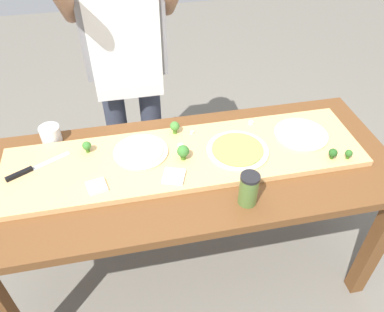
{
  "coord_description": "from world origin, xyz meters",
  "views": [
    {
      "loc": [
        -0.23,
        -1.17,
        1.88
      ],
      "look_at": [
        0.02,
        0.03,
        0.79
      ],
      "focal_mm": 35.77,
      "sensor_mm": 36.0,
      "label": 1
    }
  ],
  "objects_px": {
    "pizza_whole_pesto_green": "(237,150)",
    "sauce_jar": "(249,189)",
    "broccoli_floret_back_right": "(87,146)",
    "chefs_knife": "(29,170)",
    "broccoli_floret_back_left": "(349,154)",
    "cook_center": "(126,52)",
    "broccoli_floret_front_mid": "(333,153)",
    "cheese_crumble_c": "(251,123)",
    "pizza_slice_center": "(97,187)",
    "pizza_whole_cheese_artichoke": "(141,152)",
    "prep_table": "(190,183)",
    "cheese_crumble_a": "(181,146)",
    "broccoli_floret_center_left": "(175,127)",
    "pizza_slice_far_left": "(174,176)",
    "pizza_whole_white_garlic": "(301,134)",
    "cheese_crumble_b": "(192,132)",
    "flour_cup": "(51,135)",
    "broccoli_floret_front_left": "(183,152)"
  },
  "relations": [
    {
      "from": "pizza_whole_white_garlic",
      "to": "sauce_jar",
      "type": "bearing_deg",
      "value": -138.51
    },
    {
      "from": "pizza_whole_pesto_green",
      "to": "broccoli_floret_front_left",
      "type": "distance_m",
      "value": 0.24
    },
    {
      "from": "pizza_whole_pesto_green",
      "to": "pizza_slice_far_left",
      "type": "bearing_deg",
      "value": -161.03
    },
    {
      "from": "broccoli_floret_back_left",
      "to": "broccoli_floret_front_mid",
      "type": "bearing_deg",
      "value": 168.18
    },
    {
      "from": "pizza_slice_center",
      "to": "cheese_crumble_c",
      "type": "distance_m",
      "value": 0.77
    },
    {
      "from": "pizza_slice_center",
      "to": "broccoli_floret_front_mid",
      "type": "xyz_separation_m",
      "value": [
        0.98,
        -0.03,
        0.02
      ]
    },
    {
      "from": "chefs_knife",
      "to": "cheese_crumble_b",
      "type": "distance_m",
      "value": 0.71
    },
    {
      "from": "pizza_whole_cheese_artichoke",
      "to": "pizza_slice_far_left",
      "type": "distance_m",
      "value": 0.21
    },
    {
      "from": "pizza_slice_center",
      "to": "broccoli_floret_back_left",
      "type": "height_order",
      "value": "broccoli_floret_back_left"
    },
    {
      "from": "prep_table",
      "to": "flour_cup",
      "type": "relative_size",
      "value": 19.31
    },
    {
      "from": "cheese_crumble_c",
      "to": "flour_cup",
      "type": "distance_m",
      "value": 0.93
    },
    {
      "from": "prep_table",
      "to": "chefs_knife",
      "type": "relative_size",
      "value": 7.11
    },
    {
      "from": "pizza_whole_pesto_green",
      "to": "cheese_crumble_b",
      "type": "bearing_deg",
      "value": 135.83
    },
    {
      "from": "broccoli_floret_front_left",
      "to": "cook_center",
      "type": "relative_size",
      "value": 0.04
    },
    {
      "from": "broccoli_floret_back_right",
      "to": "chefs_knife",
      "type": "bearing_deg",
      "value": -162.79
    },
    {
      "from": "broccoli_floret_back_left",
      "to": "broccoli_floret_center_left",
      "type": "distance_m",
      "value": 0.76
    },
    {
      "from": "broccoli_floret_back_left",
      "to": "flour_cup",
      "type": "xyz_separation_m",
      "value": [
        -1.25,
        0.41,
        -0.02
      ]
    },
    {
      "from": "pizza_slice_far_left",
      "to": "broccoli_floret_back_left",
      "type": "bearing_deg",
      "value": -2.73
    },
    {
      "from": "chefs_knife",
      "to": "broccoli_floret_back_right",
      "type": "height_order",
      "value": "broccoli_floret_back_right"
    },
    {
      "from": "cheese_crumble_a",
      "to": "cook_center",
      "type": "xyz_separation_m",
      "value": [
        -0.18,
        0.55,
        0.2
      ]
    },
    {
      "from": "prep_table",
      "to": "flour_cup",
      "type": "distance_m",
      "value": 0.67
    },
    {
      "from": "pizza_whole_pesto_green",
      "to": "sauce_jar",
      "type": "xyz_separation_m",
      "value": [
        -0.04,
        -0.27,
        0.04
      ]
    },
    {
      "from": "chefs_knife",
      "to": "cook_center",
      "type": "height_order",
      "value": "cook_center"
    },
    {
      "from": "pizza_whole_white_garlic",
      "to": "broccoli_floret_back_left",
      "type": "height_order",
      "value": "broccoli_floret_back_left"
    },
    {
      "from": "pizza_whole_pesto_green",
      "to": "cheese_crumble_a",
      "type": "distance_m",
      "value": 0.25
    },
    {
      "from": "flour_cup",
      "to": "cook_center",
      "type": "bearing_deg",
      "value": 41.95
    },
    {
      "from": "broccoli_floret_back_left",
      "to": "flour_cup",
      "type": "height_order",
      "value": "flour_cup"
    },
    {
      "from": "pizza_slice_far_left",
      "to": "cheese_crumble_a",
      "type": "distance_m",
      "value": 0.19
    },
    {
      "from": "flour_cup",
      "to": "sauce_jar",
      "type": "relative_size",
      "value": 0.66
    },
    {
      "from": "prep_table",
      "to": "pizza_slice_far_left",
      "type": "distance_m",
      "value": 0.18
    },
    {
      "from": "prep_table",
      "to": "broccoli_floret_center_left",
      "type": "bearing_deg",
      "value": 98.36
    },
    {
      "from": "pizza_whole_cheese_artichoke",
      "to": "broccoli_floret_center_left",
      "type": "distance_m",
      "value": 0.2
    },
    {
      "from": "broccoli_floret_back_left",
      "to": "cook_center",
      "type": "xyz_separation_m",
      "value": [
        -0.86,
        0.76,
        0.18
      ]
    },
    {
      "from": "pizza_whole_cheese_artichoke",
      "to": "broccoli_floret_center_left",
      "type": "height_order",
      "value": "broccoli_floret_center_left"
    },
    {
      "from": "broccoli_floret_back_left",
      "to": "cheese_crumble_b",
      "type": "xyz_separation_m",
      "value": [
        -0.61,
        0.3,
        -0.02
      ]
    },
    {
      "from": "prep_table",
      "to": "cheese_crumble_a",
      "type": "bearing_deg",
      "value": 104.23
    },
    {
      "from": "pizza_slice_center",
      "to": "cheese_crumble_b",
      "type": "xyz_separation_m",
      "value": [
        0.44,
        0.26,
        0.0
      ]
    },
    {
      "from": "broccoli_floret_front_mid",
      "to": "cook_center",
      "type": "distance_m",
      "value": 1.11
    },
    {
      "from": "prep_table",
      "to": "broccoli_floret_back_left",
      "type": "xyz_separation_m",
      "value": [
        0.66,
        -0.12,
        0.16
      ]
    },
    {
      "from": "cheese_crumble_c",
      "to": "sauce_jar",
      "type": "bearing_deg",
      "value": -109.84
    },
    {
      "from": "prep_table",
      "to": "pizza_whole_pesto_green",
      "type": "height_order",
      "value": "pizza_whole_pesto_green"
    },
    {
      "from": "pizza_whole_cheese_artichoke",
      "to": "cook_center",
      "type": "xyz_separation_m",
      "value": [
        -0.0,
        0.55,
        0.2
      ]
    },
    {
      "from": "broccoli_floret_front_left",
      "to": "sauce_jar",
      "type": "distance_m",
      "value": 0.33
    },
    {
      "from": "cheese_crumble_b",
      "to": "flour_cup",
      "type": "relative_size",
      "value": 0.15
    },
    {
      "from": "pizza_whole_cheese_artichoke",
      "to": "cook_center",
      "type": "bearing_deg",
      "value": 90.23
    },
    {
      "from": "prep_table",
      "to": "flour_cup",
      "type": "xyz_separation_m",
      "value": [
        -0.59,
        0.29,
        0.14
      ]
    },
    {
      "from": "pizza_whole_white_garlic",
      "to": "cheese_crumble_b",
      "type": "bearing_deg",
      "value": 166.79
    },
    {
      "from": "broccoli_floret_front_mid",
      "to": "broccoli_floret_back_right",
      "type": "bearing_deg",
      "value": 166.08
    },
    {
      "from": "broccoli_floret_center_left",
      "to": "cheese_crumble_b",
      "type": "bearing_deg",
      "value": -14.88
    },
    {
      "from": "chefs_knife",
      "to": "broccoli_floret_front_mid",
      "type": "bearing_deg",
      "value": -8.14
    }
  ]
}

